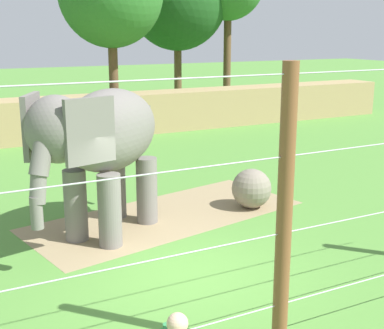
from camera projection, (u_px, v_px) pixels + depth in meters
ground_plane at (187, 276)px, 9.91m from camera, size 120.00×120.00×0.00m
dirt_patch at (167, 215)px, 13.12m from camera, size 7.21×4.14×0.01m
embankment_wall at (31, 120)px, 21.75m from camera, size 36.00×1.80×1.73m
elephant at (102, 139)px, 11.34m from camera, size 3.85×3.46×3.27m
enrichment_ball at (252, 189)px, 13.61m from camera, size 1.01×1.01×1.01m
cable_fence at (282, 216)px, 7.06m from camera, size 12.28×0.21×4.04m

